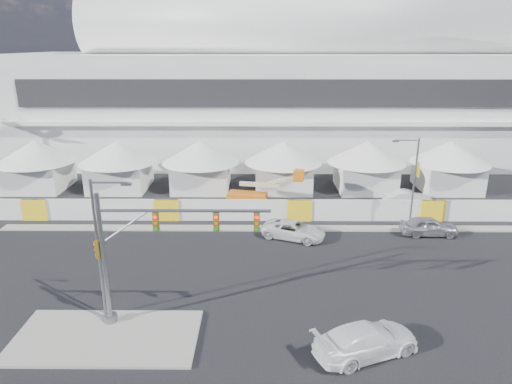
{
  "coord_description": "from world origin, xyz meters",
  "views": [
    {
      "loc": [
        2.36,
        -24.2,
        15.42
      ],
      "look_at": [
        2.12,
        10.0,
        4.2
      ],
      "focal_mm": 32.0,
      "sensor_mm": 36.0,
      "label": 1
    }
  ],
  "objects_px": {
    "lot_car_a": "(408,198)",
    "streetlight_median": "(101,240)",
    "sedan_silver": "(429,226)",
    "traffic_mast": "(138,254)",
    "pickup_curb": "(294,230)",
    "streetlight_curb": "(413,178)",
    "boom_lift": "(254,194)",
    "pickup_near": "(366,340)"
  },
  "relations": [
    {
      "from": "streetlight_curb",
      "to": "pickup_near",
      "type": "bearing_deg",
      "value": -113.6
    },
    {
      "from": "pickup_curb",
      "to": "sedan_silver",
      "type": "bearing_deg",
      "value": -65.07
    },
    {
      "from": "traffic_mast",
      "to": "streetlight_median",
      "type": "bearing_deg",
      "value": 160.65
    },
    {
      "from": "boom_lift",
      "to": "pickup_near",
      "type": "bearing_deg",
      "value": -63.95
    },
    {
      "from": "sedan_silver",
      "to": "lot_car_a",
      "type": "distance_m",
      "value": 7.32
    },
    {
      "from": "lot_car_a",
      "to": "pickup_curb",
      "type": "bearing_deg",
      "value": 121.27
    },
    {
      "from": "boom_lift",
      "to": "lot_car_a",
      "type": "bearing_deg",
      "value": 10.31
    },
    {
      "from": "pickup_near",
      "to": "streetlight_curb",
      "type": "xyz_separation_m",
      "value": [
        7.3,
        16.7,
        3.84
      ]
    },
    {
      "from": "pickup_curb",
      "to": "traffic_mast",
      "type": "bearing_deg",
      "value": 163.36
    },
    {
      "from": "pickup_near",
      "to": "sedan_silver",
      "type": "bearing_deg",
      "value": -51.71
    },
    {
      "from": "traffic_mast",
      "to": "streetlight_curb",
      "type": "height_order",
      "value": "streetlight_curb"
    },
    {
      "from": "traffic_mast",
      "to": "boom_lift",
      "type": "xyz_separation_m",
      "value": [
        6.15,
        20.49,
        -3.39
      ]
    },
    {
      "from": "traffic_mast",
      "to": "streetlight_median",
      "type": "height_order",
      "value": "streetlight_median"
    },
    {
      "from": "streetlight_median",
      "to": "streetlight_curb",
      "type": "height_order",
      "value": "streetlight_median"
    },
    {
      "from": "sedan_silver",
      "to": "traffic_mast",
      "type": "distance_m",
      "value": 24.81
    },
    {
      "from": "streetlight_curb",
      "to": "streetlight_median",
      "type": "bearing_deg",
      "value": -148.53
    },
    {
      "from": "lot_car_a",
      "to": "traffic_mast",
      "type": "distance_m",
      "value": 29.63
    },
    {
      "from": "lot_car_a",
      "to": "streetlight_median",
      "type": "relative_size",
      "value": 0.56
    },
    {
      "from": "streetlight_median",
      "to": "pickup_curb",
      "type": "bearing_deg",
      "value": 44.07
    },
    {
      "from": "pickup_near",
      "to": "boom_lift",
      "type": "bearing_deg",
      "value": -7.73
    },
    {
      "from": "boom_lift",
      "to": "sedan_silver",
      "type": "bearing_deg",
      "value": -15.84
    },
    {
      "from": "streetlight_median",
      "to": "boom_lift",
      "type": "relative_size",
      "value": 1.08
    },
    {
      "from": "streetlight_curb",
      "to": "lot_car_a",
      "type": "bearing_deg",
      "value": 72.63
    },
    {
      "from": "sedan_silver",
      "to": "traffic_mast",
      "type": "xyz_separation_m",
      "value": [
        -20.89,
        -12.89,
        3.63
      ]
    },
    {
      "from": "pickup_curb",
      "to": "lot_car_a",
      "type": "relative_size",
      "value": 1.12
    },
    {
      "from": "sedan_silver",
      "to": "pickup_curb",
      "type": "bearing_deg",
      "value": 94.47
    },
    {
      "from": "streetlight_median",
      "to": "boom_lift",
      "type": "distance_m",
      "value": 21.77
    },
    {
      "from": "sedan_silver",
      "to": "pickup_curb",
      "type": "relative_size",
      "value": 0.9
    },
    {
      "from": "sedan_silver",
      "to": "pickup_near",
      "type": "relative_size",
      "value": 0.82
    },
    {
      "from": "lot_car_a",
      "to": "traffic_mast",
      "type": "height_order",
      "value": "traffic_mast"
    },
    {
      "from": "pickup_near",
      "to": "boom_lift",
      "type": "xyz_separation_m",
      "value": [
        -6.02,
        23.09,
        0.2
      ]
    },
    {
      "from": "pickup_curb",
      "to": "streetlight_median",
      "type": "height_order",
      "value": "streetlight_median"
    },
    {
      "from": "lot_car_a",
      "to": "streetlight_curb",
      "type": "relative_size",
      "value": 0.58
    },
    {
      "from": "pickup_near",
      "to": "streetlight_median",
      "type": "distance_m",
      "value": 15.38
    },
    {
      "from": "pickup_curb",
      "to": "pickup_near",
      "type": "relative_size",
      "value": 0.91
    },
    {
      "from": "lot_car_a",
      "to": "traffic_mast",
      "type": "xyz_separation_m",
      "value": [
        -21.38,
        -20.19,
        3.66
      ]
    },
    {
      "from": "lot_car_a",
      "to": "boom_lift",
      "type": "bearing_deg",
      "value": 86.13
    },
    {
      "from": "sedan_silver",
      "to": "boom_lift",
      "type": "xyz_separation_m",
      "value": [
        -14.74,
        7.6,
        0.24
      ]
    },
    {
      "from": "streetlight_curb",
      "to": "boom_lift",
      "type": "distance_m",
      "value": 15.22
    },
    {
      "from": "pickup_curb",
      "to": "streetlight_curb",
      "type": "height_order",
      "value": "streetlight_curb"
    },
    {
      "from": "pickup_curb",
      "to": "streetlight_curb",
      "type": "bearing_deg",
      "value": -57.78
    },
    {
      "from": "pickup_curb",
      "to": "streetlight_median",
      "type": "bearing_deg",
      "value": 155.37
    }
  ]
}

